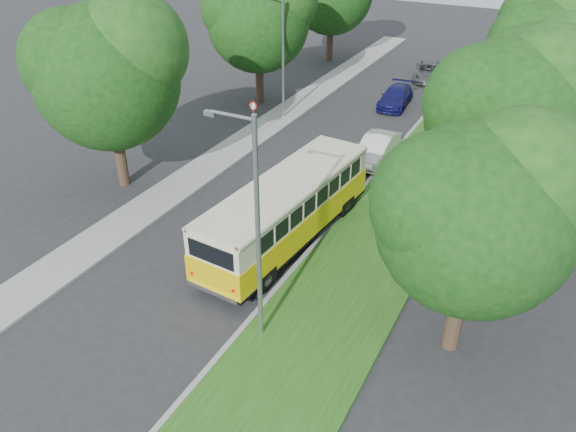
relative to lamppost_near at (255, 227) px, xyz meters
The scene contains 13 objects.
ground 6.56m from the lamppost_near, 149.28° to the left, with size 120.00×120.00×0.00m, color #27272A.
curb 8.66m from the lamppost_near, 94.62° to the left, with size 0.20×70.00×0.15m, color gray.
grass_verge 8.82m from the lamppost_near, 76.91° to the left, with size 4.50×70.00×0.13m, color #235115.
sidewalk 12.49m from the lamppost_near, 140.22° to the left, with size 2.20×70.00×0.12m, color gray.
treeline 20.58m from the lamppost_near, 92.96° to the left, with size 24.27×41.91×9.46m.
lamppost_near is the anchor object (origin of this frame).
lamppost_far 20.53m from the lamppost_near, 115.71° to the left, with size 1.71×0.16×7.50m.
warning_sign 17.10m from the lamppost_near, 121.02° to the left, with size 0.56×0.10×2.50m.
vintage_bus 6.53m from the lamppost_near, 108.06° to the left, with size 2.60×10.08×3.00m, color yellow, non-canonical shape.
car_silver 14.15m from the lamppost_near, 99.33° to the left, with size 1.46×3.64×1.24m, color #B6B7BC.
car_white 15.57m from the lamppost_near, 94.57° to the left, with size 1.51×4.33×1.43m, color white.
car_blue 24.57m from the lamppost_near, 97.22° to the left, with size 1.79×4.40×1.28m, color navy.
car_grey 31.28m from the lamppost_near, 94.85° to the left, with size 2.10×4.55×1.26m, color #4E5055.
Camera 1 is at (11.75, -14.87, 13.45)m, focal length 35.00 mm.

